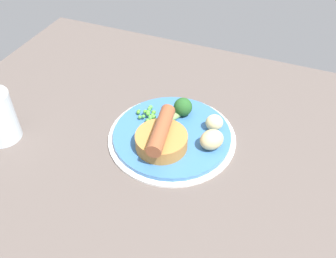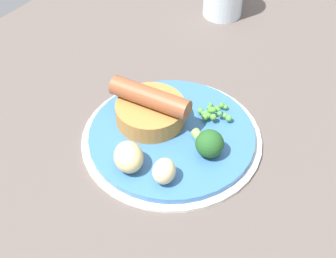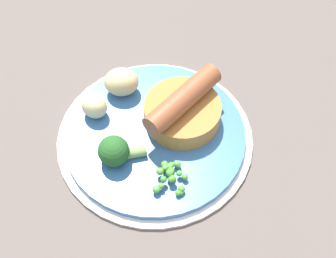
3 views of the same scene
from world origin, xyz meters
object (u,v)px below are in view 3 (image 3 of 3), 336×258
potato_chunk_1 (121,82)px  sausage_pudding (183,109)px  potato_chunk_0 (94,106)px  broccoli_floret_near (115,151)px  pea_pile (170,175)px  dinner_plate (155,137)px

potato_chunk_1 → sausage_pudding: bearing=21.1°
potato_chunk_0 → potato_chunk_1: bearing=101.5°
sausage_pudding → broccoli_floret_near: sausage_pudding is taller
pea_pile → potato_chunk_0: 13.83cm
dinner_plate → potato_chunk_1: potato_chunk_1 is taller
potato_chunk_1 → broccoli_floret_near: bearing=-39.0°
pea_pile → potato_chunk_0: potato_chunk_0 is taller
dinner_plate → potato_chunk_0: size_ratio=7.31×
dinner_plate → potato_chunk_1: bearing=174.7°
sausage_pudding → potato_chunk_0: (-7.77, -8.44, -0.46)cm
broccoli_floret_near → potato_chunk_0: bearing=-78.1°
broccoli_floret_near → potato_chunk_1: size_ratio=1.25×
pea_pile → broccoli_floret_near: (-6.28, -3.46, 0.91)cm
dinner_plate → pea_pile: bearing=-22.2°
sausage_pudding → broccoli_floret_near: bearing=-11.3°
pea_pile → sausage_pudding: bearing=131.2°
dinner_plate → potato_chunk_0: (-7.28, -4.28, 2.55)cm
dinner_plate → pea_pile: (6.43, -2.62, 1.76)cm
broccoli_floret_near → sausage_pudding: bearing=-156.4°
sausage_pudding → potato_chunk_0: size_ratio=3.46×
sausage_pudding → potato_chunk_0: bearing=-52.1°
potato_chunk_0 → potato_chunk_1: (-1.02, 5.04, 0.20)cm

